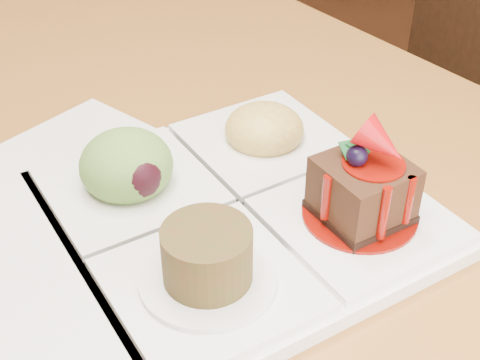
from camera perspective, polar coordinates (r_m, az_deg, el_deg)
chair_right at (r=1.07m, az=16.99°, el=6.02°), size 0.52×0.52×0.98m
sampler_plate at (r=0.48m, az=-0.39°, el=-1.29°), size 0.27×0.27×0.10m
second_plate at (r=0.49m, az=-14.06°, el=-4.50°), size 0.32×0.32×0.01m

